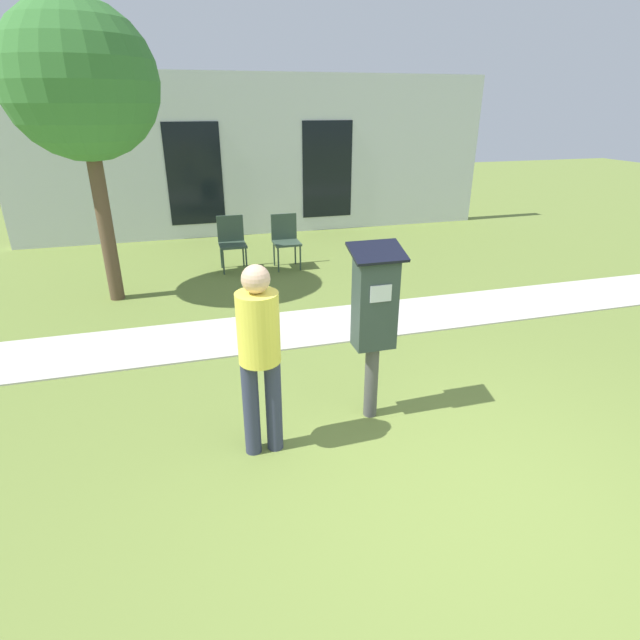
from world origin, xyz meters
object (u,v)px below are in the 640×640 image
person_standing (259,348)px  outdoor_chair_middle (285,237)px  parking_meter (374,312)px  outdoor_chair_left (232,239)px

person_standing → outdoor_chair_middle: size_ratio=1.76×
person_standing → outdoor_chair_middle: (1.24, 4.89, -0.40)m
parking_meter → outdoor_chair_left: (-0.67, 4.77, -0.49)m
outdoor_chair_middle → parking_meter: bearing=-112.1°
parking_meter → person_standing: parking_meter is taller
outdoor_chair_middle → outdoor_chair_left: bearing=153.7°
person_standing → outdoor_chair_left: person_standing is taller
parking_meter → outdoor_chair_middle: bearing=87.2°
parking_meter → outdoor_chair_middle: (0.23, 4.65, -0.49)m
parking_meter → outdoor_chair_left: parking_meter is taller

